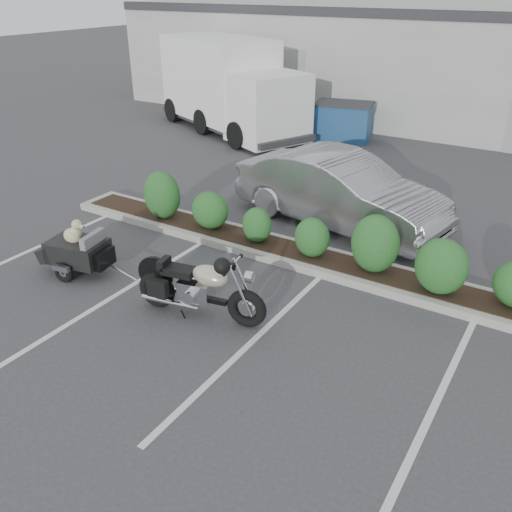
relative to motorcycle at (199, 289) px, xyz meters
The scene contains 8 objects.
ground 0.67m from the motorcycle, 106.12° to the left, with size 90.00×90.00×0.00m, color #38383A.
planter_kerb 2.80m from the motorcycle, 71.44° to the left, with size 12.00×1.00×0.15m, color #9E9E93.
building 17.48m from the motorcycle, 90.40° to the left, with size 26.00×10.00×4.00m, color #9EA099.
motorcycle is the anchor object (origin of this frame).
pet_trailer 2.79m from the motorcycle, behind, with size 1.80×1.03×1.06m.
sedan 4.57m from the motorcycle, 85.58° to the left, with size 1.64×4.72×1.55m, color #A4A4AB.
dumpster 11.40m from the motorcycle, 102.48° to the left, with size 2.10×1.65×1.23m.
delivery_truck 11.95m from the motorcycle, 121.85° to the left, with size 6.99×4.64×3.07m.
Camera 1 is at (4.75, -6.16, 4.84)m, focal length 38.00 mm.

